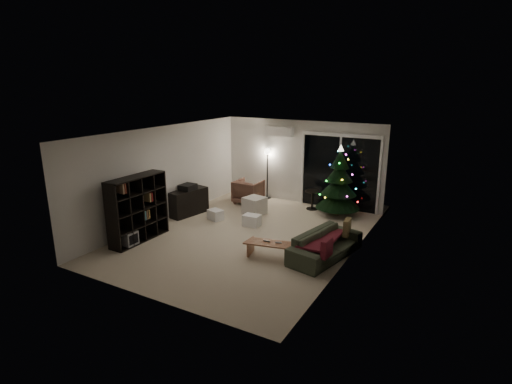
% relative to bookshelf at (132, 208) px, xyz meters
% --- Properties ---
extents(room, '(6.50, 7.51, 2.60)m').
position_rel_bookshelf_xyz_m(room, '(2.71, 2.90, 0.25)').
color(room, beige).
rests_on(room, ground).
extents(bookshelf, '(0.51, 1.56, 1.53)m').
position_rel_bookshelf_xyz_m(bookshelf, '(0.00, 0.00, 0.00)').
color(bookshelf, black).
rests_on(bookshelf, floor).
extents(media_cabinet, '(0.63, 1.20, 0.72)m').
position_rel_bookshelf_xyz_m(media_cabinet, '(0.00, 2.04, -0.41)').
color(media_cabinet, black).
rests_on(media_cabinet, floor).
extents(stereo, '(0.36, 0.43, 0.15)m').
position_rel_bookshelf_xyz_m(stereo, '(0.00, 2.04, 0.02)').
color(stereo, black).
rests_on(stereo, media_cabinet).
extents(armchair, '(0.78, 0.80, 0.72)m').
position_rel_bookshelf_xyz_m(armchair, '(0.90, 3.81, -0.41)').
color(armchair, brown).
rests_on(armchair, floor).
extents(ottoman, '(0.63, 0.63, 0.48)m').
position_rel_bookshelf_xyz_m(ottoman, '(1.57, 3.00, -0.53)').
color(ottoman, beige).
rests_on(ottoman, floor).
extents(cardboard_box_a, '(0.46, 0.40, 0.28)m').
position_rel_bookshelf_xyz_m(cardboard_box_a, '(0.91, 2.05, -0.63)').
color(cardboard_box_a, white).
rests_on(cardboard_box_a, floor).
extents(cardboard_box_b, '(0.44, 0.34, 0.29)m').
position_rel_bookshelf_xyz_m(cardboard_box_b, '(2.00, 2.12, -0.62)').
color(cardboard_box_b, white).
rests_on(cardboard_box_b, floor).
extents(side_table, '(0.55, 0.55, 0.55)m').
position_rel_bookshelf_xyz_m(side_table, '(2.83, 4.18, -0.49)').
color(side_table, black).
rests_on(side_table, floor).
extents(floor_lamp, '(0.24, 0.24, 1.53)m').
position_rel_bookshelf_xyz_m(floor_lamp, '(1.15, 4.56, -0.00)').
color(floor_lamp, black).
rests_on(floor_lamp, floor).
extents(sofa, '(1.12, 2.01, 0.56)m').
position_rel_bookshelf_xyz_m(sofa, '(4.30, 1.23, -0.49)').
color(sofa, '#343D30').
rests_on(sofa, floor).
extents(sofa_throw, '(0.59, 1.37, 0.05)m').
position_rel_bookshelf_xyz_m(sofa_throw, '(4.20, 1.23, -0.37)').
color(sofa_throw, maroon).
rests_on(sofa_throw, sofa).
extents(cushion_a, '(0.14, 0.37, 0.37)m').
position_rel_bookshelf_xyz_m(cushion_a, '(4.55, 1.88, -0.27)').
color(cushion_a, brown).
rests_on(cushion_a, sofa).
extents(cushion_b, '(0.13, 0.37, 0.37)m').
position_rel_bookshelf_xyz_m(cushion_b, '(4.55, 0.58, -0.27)').
color(cushion_b, maroon).
rests_on(cushion_b, sofa).
extents(coffee_table, '(1.20, 0.62, 0.36)m').
position_rel_bookshelf_xyz_m(coffee_table, '(3.38, 0.60, -0.59)').
color(coffee_table, '#A86844').
rests_on(coffee_table, floor).
extents(remote_a, '(0.14, 0.04, 0.02)m').
position_rel_bookshelf_xyz_m(remote_a, '(3.23, 0.60, -0.40)').
color(remote_a, black).
rests_on(remote_a, coffee_table).
extents(remote_b, '(0.14, 0.08, 0.02)m').
position_rel_bookshelf_xyz_m(remote_b, '(3.48, 0.65, -0.40)').
color(remote_b, slate).
rests_on(remote_b, coffee_table).
extents(christmas_tree, '(1.59, 1.59, 1.97)m').
position_rel_bookshelf_xyz_m(christmas_tree, '(3.64, 4.03, 0.22)').
color(christmas_tree, black).
rests_on(christmas_tree, floor).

